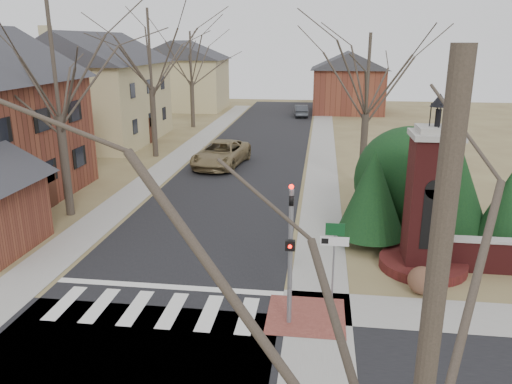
% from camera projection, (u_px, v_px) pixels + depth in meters
% --- Properties ---
extents(ground, '(120.00, 120.00, 0.00)m').
position_uv_depth(ground, '(146.00, 323.00, 15.08)').
color(ground, brown).
rests_on(ground, ground).
extents(main_street, '(8.00, 70.00, 0.01)m').
position_uv_depth(main_street, '(250.00, 159.00, 35.94)').
color(main_street, black).
rests_on(main_street, ground).
extents(crosswalk_zone, '(8.00, 2.20, 0.02)m').
position_uv_depth(crosswalk_zone, '(154.00, 309.00, 15.83)').
color(crosswalk_zone, silver).
rests_on(crosswalk_zone, ground).
extents(stop_bar, '(8.00, 0.35, 0.02)m').
position_uv_depth(stop_bar, '(168.00, 287.00, 17.25)').
color(stop_bar, silver).
rests_on(stop_bar, ground).
extents(sidewalk_right_main, '(2.00, 60.00, 0.02)m').
position_uv_depth(sidewalk_right_main, '(322.00, 161.00, 35.29)').
color(sidewalk_right_main, gray).
rests_on(sidewalk_right_main, ground).
extents(sidewalk_left, '(2.00, 60.00, 0.02)m').
position_uv_depth(sidewalk_left, '(180.00, 157.00, 36.59)').
color(sidewalk_left, gray).
rests_on(sidewalk_left, ground).
extents(curb_apron, '(2.40, 2.40, 0.02)m').
position_uv_depth(curb_apron, '(306.00, 316.00, 15.42)').
color(curb_apron, brown).
rests_on(curb_apron, ground).
extents(traffic_signal_pole, '(0.28, 0.41, 4.50)m').
position_uv_depth(traffic_signal_pole, '(291.00, 244.00, 14.33)').
color(traffic_signal_pole, slate).
rests_on(traffic_signal_pole, ground).
extents(sign_post, '(0.90, 0.07, 2.75)m').
position_uv_depth(sign_post, '(334.00, 247.00, 15.69)').
color(sign_post, slate).
rests_on(sign_post, ground).
extents(brick_gate_monument, '(3.20, 3.20, 6.47)m').
position_uv_depth(brick_gate_monument, '(428.00, 214.00, 18.05)').
color(brick_gate_monument, '#511817').
rests_on(brick_gate_monument, ground).
extents(house_stucco_left, '(9.80, 12.80, 9.28)m').
position_uv_depth(house_stucco_left, '(96.00, 86.00, 41.03)').
color(house_stucco_left, tan).
rests_on(house_stucco_left, ground).
extents(house_distant_left, '(10.80, 8.80, 8.53)m').
position_uv_depth(house_distant_left, '(183.00, 74.00, 60.86)').
color(house_distant_left, tan).
rests_on(house_distant_left, ground).
extents(house_distant_right, '(8.80, 8.80, 7.30)m').
position_uv_depth(house_distant_right, '(348.00, 81.00, 58.53)').
color(house_distant_right, brown).
rests_on(house_distant_right, ground).
extents(evergreen_near, '(2.80, 2.80, 4.10)m').
position_uv_depth(evergreen_near, '(372.00, 192.00, 20.14)').
color(evergreen_near, '#473D33').
rests_on(evergreen_near, ground).
extents(evergreen_mid, '(3.40, 3.40, 4.70)m').
position_uv_depth(evergreen_mid, '(451.00, 180.00, 20.78)').
color(evergreen_mid, '#473D33').
rests_on(evergreen_mid, ground).
extents(evergreen_far, '(2.40, 2.40, 3.30)m').
position_uv_depth(evergreen_far, '(507.00, 206.00, 19.79)').
color(evergreen_far, '#473D33').
rests_on(evergreen_far, ground).
extents(evergreen_mass, '(4.80, 4.80, 4.80)m').
position_uv_depth(evergreen_mass, '(409.00, 176.00, 22.26)').
color(evergreen_mass, black).
rests_on(evergreen_mass, ground).
extents(bare_tree_0, '(8.05, 8.05, 11.15)m').
position_uv_depth(bare_tree_0, '(52.00, 52.00, 22.25)').
color(bare_tree_0, '#473D33').
rests_on(bare_tree_0, ground).
extents(bare_tree_1, '(8.40, 8.40, 11.64)m').
position_uv_depth(bare_tree_1, '(149.00, 43.00, 34.48)').
color(bare_tree_1, '#473D33').
rests_on(bare_tree_1, ground).
extents(bare_tree_2, '(7.35, 7.35, 10.19)m').
position_uv_depth(bare_tree_2, '(191.00, 53.00, 47.16)').
color(bare_tree_2, '#473D33').
rests_on(bare_tree_2, ground).
extents(bare_tree_3, '(7.00, 7.00, 9.70)m').
position_uv_depth(bare_tree_3, '(369.00, 69.00, 27.36)').
color(bare_tree_3, '#473D33').
rests_on(bare_tree_3, ground).
extents(bare_tree_4, '(6.65, 6.65, 9.21)m').
position_uv_depth(bare_tree_4, '(436.00, 282.00, 3.94)').
color(bare_tree_4, '#473D33').
rests_on(bare_tree_4, ground).
extents(pickup_truck, '(3.52, 6.32, 1.67)m').
position_uv_depth(pickup_truck, '(221.00, 154.00, 33.72)').
color(pickup_truck, olive).
rests_on(pickup_truck, ground).
extents(distant_car, '(1.77, 4.08, 1.31)m').
position_uv_depth(distant_car, '(301.00, 111.00, 55.72)').
color(distant_car, '#383B40').
rests_on(distant_car, ground).
extents(dry_shrub_left, '(0.96, 0.96, 0.96)m').
position_uv_depth(dry_shrub_left, '(422.00, 280.00, 16.71)').
color(dry_shrub_left, brown).
rests_on(dry_shrub_left, ground).
extents(dry_shrub_right, '(0.80, 0.80, 0.80)m').
position_uv_depth(dry_shrub_right, '(434.00, 263.00, 18.16)').
color(dry_shrub_right, brown).
rests_on(dry_shrub_right, ground).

